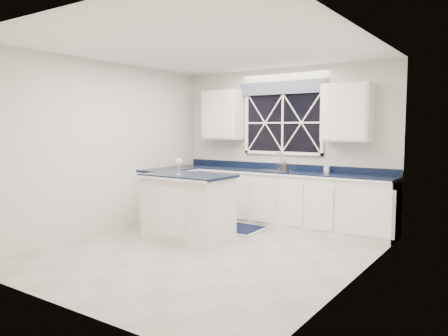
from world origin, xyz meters
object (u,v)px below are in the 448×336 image
Objects in this scene: soap_bottle at (327,167)px; wine_glass at (178,163)px; dishwasher at (222,196)px; faucet at (281,160)px; kettle at (284,166)px; island at (188,207)px.

wine_glass is at bearing -129.16° from soap_bottle.
dishwasher is at bearing 103.79° from wine_glass.
wine_glass is 1.51× the size of soap_bottle.
faucet is 0.30m from kettle.
faucet reaches higher than soap_bottle.
dishwasher is 3.36× the size of kettle.
faucet is 1.18× the size of wine_glass.
faucet is 2.05m from wine_glass.
island reaches higher than dishwasher.
soap_bottle is (1.53, 1.88, -0.13)m from wine_glass.
island is 0.68m from wine_glass.
soap_bottle is (0.86, -0.05, -0.07)m from faucet.
dishwasher is 1.42m from kettle.
soap_bottle reaches higher than island.
kettle reaches higher than soap_bottle.
soap_bottle is at bearing 50.55° from island.
kettle is (1.28, -0.02, 0.61)m from dishwasher.
faucet is at bearing 70.81° from wine_glass.
wine_glass is at bearing -113.42° from island.
faucet reaches higher than kettle.
faucet is (1.10, 0.19, 0.69)m from dishwasher.
faucet is 0.23× the size of island.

